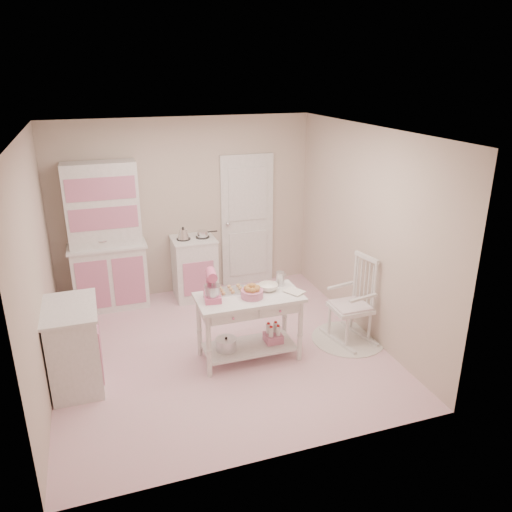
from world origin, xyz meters
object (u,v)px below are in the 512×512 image
Objects in this scene: rocking_chair at (351,300)px; stand_mixer at (212,286)px; work_table at (249,327)px; bread_basket at (252,294)px; stove at (194,268)px; hutch at (106,238)px; base_cabinet at (74,346)px.

stand_mixer is at bearing 168.24° from rocking_chair.
stand_mixer is at bearing 177.27° from work_table.
rocking_chair reaches higher than bread_basket.
bread_basket is (-1.30, -0.05, 0.30)m from rocking_chair.
bread_basket reaches higher than work_table.
stove is 2.45m from rocking_chair.
hutch reaches higher than work_table.
hutch is 1.73× the size of work_table.
hutch is 2.26× the size of base_cabinet.
rocking_chair is at bearing 2.10° from bread_basket.
bread_basket is at bearing -68.20° from work_table.
base_cabinet is at bearing -175.47° from stand_mixer.
rocking_chair is at bearing -35.07° from hutch.
work_table is (1.44, -1.93, -0.64)m from hutch.
base_cabinet reaches higher than work_table.
stove is 3.68× the size of bread_basket.
base_cabinet is 2.71× the size of stand_mixer.
bread_basket is (0.02, -0.05, 0.45)m from work_table.
hutch is at bearing 125.38° from stand_mixer.
work_table is (-1.32, 0.00, -0.15)m from rocking_chair.
stand_mixer reaches higher than work_table.
hutch reaches higher than stand_mixer.
work_table is (0.24, -1.88, -0.06)m from stove.
base_cabinet reaches higher than bread_basket.
base_cabinet is 1.58m from stand_mixer.
rocking_chair is (2.76, -1.94, -0.49)m from hutch.
bread_basket is (1.46, -1.98, -0.19)m from hutch.
work_table is at bearing -2.78° from base_cabinet.
stove is 0.77× the size of work_table.
base_cabinet is 1.98m from bread_basket.
rocking_chair is 4.40× the size of bread_basket.
rocking_chair is (1.56, -1.89, 0.09)m from stove.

